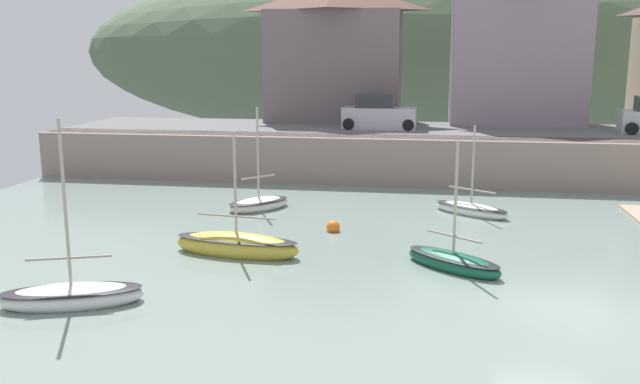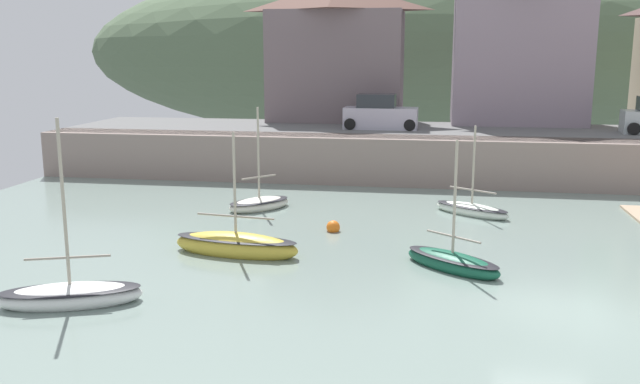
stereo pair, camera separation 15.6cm
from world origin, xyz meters
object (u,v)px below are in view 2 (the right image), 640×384
object	(u,v)px
sailboat_white_hull	(452,262)
sailboat_far_left	(472,209)
mooring_buoy	(333,227)
waterfront_building_left	(337,51)
parked_car_near_slipway	(380,114)
waterfront_building_centre	(520,38)
motorboat_with_cabin	(259,204)
rowboat_small_beached	(71,295)
sailboat_nearest_shore	(236,245)

from	to	relation	value
sailboat_white_hull	sailboat_far_left	xyz separation A→B (m)	(0.97, 7.55, -0.02)
mooring_buoy	waterfront_building_left	bearing A→B (deg)	97.84
sailboat_far_left	parked_car_near_slipway	xyz separation A→B (m)	(-4.68, 10.18, 2.99)
waterfront_building_left	sailboat_far_left	bearing A→B (deg)	-62.01
waterfront_building_centre	parked_car_near_slipway	xyz separation A→B (m)	(-7.92, -4.50, -4.29)
mooring_buoy	motorboat_with_cabin	bearing A→B (deg)	139.08
sailboat_far_left	motorboat_with_cabin	world-z (taller)	motorboat_with_cabin
waterfront_building_left	mooring_buoy	xyz separation A→B (m)	(2.52, -18.33, -6.56)
sailboat_far_left	motorboat_with_cabin	size ratio (longest dim) A/B	0.85
rowboat_small_beached	motorboat_with_cabin	bearing A→B (deg)	60.02
parked_car_near_slipway	waterfront_building_left	bearing A→B (deg)	126.11
sailboat_nearest_shore	waterfront_building_left	bearing A→B (deg)	96.99
sailboat_white_hull	sailboat_far_left	size ratio (longest dim) A/B	1.09
waterfront_building_left	motorboat_with_cabin	distance (m)	16.50
waterfront_building_centre	sailboat_white_hull	bearing A→B (deg)	-100.72
mooring_buoy	sailboat_far_left	bearing A→B (deg)	34.64
sailboat_white_hull	rowboat_small_beached	world-z (taller)	rowboat_small_beached
sailboat_far_left	rowboat_small_beached	xyz separation A→B (m)	(-11.08, -12.31, 0.04)
rowboat_small_beached	waterfront_building_left	bearing A→B (deg)	63.17
waterfront_building_left	mooring_buoy	bearing A→B (deg)	-82.16
motorboat_with_cabin	parked_car_near_slipway	xyz separation A→B (m)	(4.29, 10.63, 2.97)
waterfront_building_left	motorboat_with_cabin	xyz separation A→B (m)	(-1.17, -15.13, -6.48)
parked_car_near_slipway	sailboat_white_hull	bearing A→B (deg)	-76.87
motorboat_with_cabin	rowboat_small_beached	xyz separation A→B (m)	(-2.10, -11.86, 0.02)
sailboat_far_left	rowboat_small_beached	size ratio (longest dim) A/B	0.75
sailboat_nearest_shore	rowboat_small_beached	world-z (taller)	rowboat_small_beached
sailboat_white_hull	mooring_buoy	world-z (taller)	sailboat_white_hull
sailboat_far_left	motorboat_with_cabin	xyz separation A→B (m)	(-8.97, -0.45, 0.01)
waterfront_building_left	waterfront_building_centre	world-z (taller)	waterfront_building_centre
motorboat_with_cabin	rowboat_small_beached	size ratio (longest dim) A/B	0.88
waterfront_building_centre	sailboat_white_hull	xyz separation A→B (m)	(-4.21, -22.23, -7.25)
waterfront_building_centre	motorboat_with_cabin	distance (m)	20.76
waterfront_building_centre	motorboat_with_cabin	xyz separation A→B (m)	(-12.21, -15.13, -7.26)
sailboat_white_hull	waterfront_building_left	bearing A→B (deg)	145.17
waterfront_building_centre	rowboat_small_beached	size ratio (longest dim) A/B	1.95
motorboat_with_cabin	waterfront_building_left	bearing A→B (deg)	36.38
waterfront_building_centre	sailboat_white_hull	size ratio (longest dim) A/B	2.39
waterfront_building_left	sailboat_nearest_shore	size ratio (longest dim) A/B	1.89
sailboat_nearest_shore	mooring_buoy	xyz separation A→B (m)	(2.76, 3.46, -0.15)
waterfront_building_left	mooring_buoy	size ratio (longest dim) A/B	16.39
sailboat_nearest_shore	rowboat_small_beached	size ratio (longest dim) A/B	0.87
sailboat_white_hull	waterfront_building_centre	bearing A→B (deg)	117.36
sailboat_white_hull	sailboat_far_left	bearing A→B (deg)	120.78
sailboat_white_hull	parked_car_near_slipway	distance (m)	18.36
motorboat_with_cabin	mooring_buoy	bearing A→B (deg)	-90.13
waterfront_building_left	motorboat_with_cabin	size ratio (longest dim) A/B	1.88
rowboat_small_beached	sailboat_white_hull	bearing A→B (deg)	5.30
waterfront_building_left	waterfront_building_centre	bearing A→B (deg)	0.00
waterfront_building_centre	parked_car_near_slipway	world-z (taller)	waterfront_building_centre
sailboat_nearest_shore	motorboat_with_cabin	distance (m)	6.73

